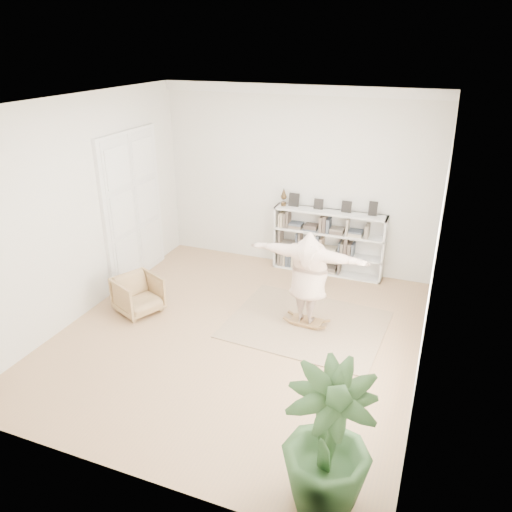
{
  "coord_description": "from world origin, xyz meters",
  "views": [
    {
      "loc": [
        2.73,
        -6.25,
        4.38
      ],
      "look_at": [
        0.15,
        0.4,
        1.25
      ],
      "focal_mm": 35.0,
      "sensor_mm": 36.0,
      "label": 1
    }
  ],
  "objects_px": {
    "person": "(308,275)",
    "bookshelf": "(328,243)",
    "houseplant": "(327,441)",
    "rocker_board": "(306,321)",
    "armchair": "(138,295)"
  },
  "relations": [
    {
      "from": "armchair",
      "to": "person",
      "type": "xyz_separation_m",
      "value": [
        2.83,
        0.61,
        0.59
      ]
    },
    {
      "from": "bookshelf",
      "to": "person",
      "type": "height_order",
      "value": "person"
    },
    {
      "from": "armchair",
      "to": "houseplant",
      "type": "height_order",
      "value": "houseplant"
    },
    {
      "from": "armchair",
      "to": "person",
      "type": "bearing_deg",
      "value": -52.62
    },
    {
      "from": "bookshelf",
      "to": "houseplant",
      "type": "distance_m",
      "value": 5.52
    },
    {
      "from": "bookshelf",
      "to": "rocker_board",
      "type": "height_order",
      "value": "bookshelf"
    },
    {
      "from": "armchair",
      "to": "person",
      "type": "height_order",
      "value": "person"
    },
    {
      "from": "bookshelf",
      "to": "person",
      "type": "bearing_deg",
      "value": -85.04
    },
    {
      "from": "person",
      "to": "bookshelf",
      "type": "bearing_deg",
      "value": -81.46
    },
    {
      "from": "person",
      "to": "houseplant",
      "type": "relative_size",
      "value": 1.21
    },
    {
      "from": "armchair",
      "to": "bookshelf",
      "type": "bearing_deg",
      "value": -18.86
    },
    {
      "from": "rocker_board",
      "to": "bookshelf",
      "type": "bearing_deg",
      "value": 98.54
    },
    {
      "from": "armchair",
      "to": "rocker_board",
      "type": "bearing_deg",
      "value": -52.62
    },
    {
      "from": "armchair",
      "to": "rocker_board",
      "type": "xyz_separation_m",
      "value": [
        2.83,
        0.61,
        -0.26
      ]
    },
    {
      "from": "person",
      "to": "houseplant",
      "type": "height_order",
      "value": "person"
    }
  ]
}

